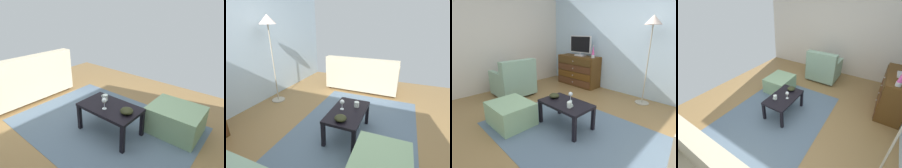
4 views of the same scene
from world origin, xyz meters
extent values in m
cube|color=olive|center=(0.00, 0.00, -0.03)|extent=(5.74, 4.63, 0.05)
cube|color=#A9BFD0|center=(0.00, 2.08, 1.40)|extent=(5.74, 0.12, 2.79)
cube|color=beige|center=(-2.63, 0.00, 1.40)|extent=(0.12, 4.63, 2.79)
cube|color=slate|center=(0.20, -0.20, 0.00)|extent=(2.60, 1.90, 0.01)
cube|color=#523314|center=(-1.35, 1.77, 0.42)|extent=(1.24, 0.45, 0.84)
cube|color=#532F1A|center=(-1.35, 1.54, 0.13)|extent=(1.18, 0.02, 0.18)
sphere|color=silver|center=(-1.35, 1.52, 0.13)|extent=(0.03, 0.03, 0.03)
cube|color=#593411|center=(-1.35, 1.54, 0.32)|extent=(1.18, 0.02, 0.18)
sphere|color=silver|center=(-1.35, 1.52, 0.32)|extent=(0.03, 0.03, 0.03)
cube|color=#4E2A17|center=(-1.35, 1.54, 0.52)|extent=(1.18, 0.02, 0.18)
sphere|color=silver|center=(-1.35, 1.52, 0.52)|extent=(0.03, 0.03, 0.03)
cube|color=#483014|center=(-1.35, 1.54, 0.72)|extent=(1.18, 0.02, 0.18)
sphere|color=silver|center=(-1.35, 1.52, 0.72)|extent=(0.03, 0.03, 0.03)
cube|color=silver|center=(-1.32, 1.79, 0.86)|extent=(0.28, 0.18, 0.04)
cylinder|color=silver|center=(-1.32, 1.79, 0.91)|extent=(0.04, 0.04, 0.05)
cube|color=silver|center=(-1.32, 1.79, 1.16)|extent=(0.71, 0.05, 0.46)
cube|color=black|center=(-1.32, 1.77, 1.16)|extent=(0.66, 0.01, 0.41)
cylinder|color=#B7B7BC|center=(-0.83, 1.72, 0.88)|extent=(0.09, 0.09, 0.08)
cone|color=#D84C99|center=(-0.83, 1.72, 1.03)|extent=(0.08, 0.08, 0.22)
cylinder|color=#B7B7BC|center=(-0.83, 1.72, 1.16)|extent=(0.04, 0.04, 0.03)
cube|color=black|center=(-0.37, 0.09, 0.19)|extent=(0.05, 0.05, 0.38)
cube|color=black|center=(0.40, 0.09, 0.19)|extent=(0.05, 0.05, 0.38)
cube|color=black|center=(-0.37, -0.34, 0.19)|extent=(0.05, 0.05, 0.38)
cube|color=black|center=(0.40, -0.34, 0.19)|extent=(0.05, 0.05, 0.38)
cube|color=black|center=(0.01, -0.13, 0.40)|extent=(0.83, 0.50, 0.04)
cylinder|color=silver|center=(0.03, -0.03, 0.42)|extent=(0.06, 0.06, 0.00)
cylinder|color=silver|center=(0.03, -0.03, 0.46)|extent=(0.01, 0.01, 0.09)
sphere|color=silver|center=(0.03, -0.03, 0.54)|extent=(0.07, 0.07, 0.07)
cylinder|color=silver|center=(0.18, -0.21, 0.46)|extent=(0.08, 0.08, 0.09)
torus|color=silver|center=(0.23, -0.21, 0.46)|extent=(0.05, 0.01, 0.05)
ellipsoid|color=#282B15|center=(-0.27, -0.12, 0.45)|extent=(0.17, 0.17, 0.08)
cylinder|color=#332319|center=(-2.24, 0.34, 0.03)|extent=(0.05, 0.05, 0.05)
cylinder|color=#332319|center=(-2.24, -0.34, 0.03)|extent=(0.05, 0.05, 0.05)
cylinder|color=#332319|center=(-1.60, 0.34, 0.03)|extent=(0.05, 0.05, 0.05)
cylinder|color=#332319|center=(-1.60, -0.34, 0.03)|extent=(0.05, 0.05, 0.05)
cube|color=#82A288|center=(-1.92, 0.00, 0.23)|extent=(0.80, 0.84, 0.36)
cube|color=#82A288|center=(-1.62, 0.00, 0.65)|extent=(0.20, 0.84, 0.48)
cube|color=#82A288|center=(-1.92, 0.36, 0.51)|extent=(0.76, 0.12, 0.20)
cube|color=#82A288|center=(-1.92, -0.36, 0.51)|extent=(0.76, 0.12, 0.20)
cylinder|color=slate|center=(-2.17, 0.01, 0.49)|extent=(0.16, 0.40, 0.16)
cube|color=#86A97F|center=(-0.67, -0.73, 0.19)|extent=(0.71, 0.61, 0.38)
cylinder|color=#A59E8C|center=(0.53, 1.72, 0.01)|extent=(0.28, 0.28, 0.02)
cylinder|color=#A59E8C|center=(0.53, 1.72, 0.82)|extent=(0.02, 0.02, 1.60)
cone|color=beige|center=(0.53, 1.72, 1.71)|extent=(0.32, 0.32, 0.18)
camera|label=1|loc=(-1.46, 1.58, 1.69)|focal=30.55mm
camera|label=2|loc=(-1.99, -0.80, 1.65)|focal=25.82mm
camera|label=3|loc=(1.76, -1.89, 1.50)|focal=27.11mm
camera|label=4|loc=(2.05, 1.34, 2.21)|focal=23.93mm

